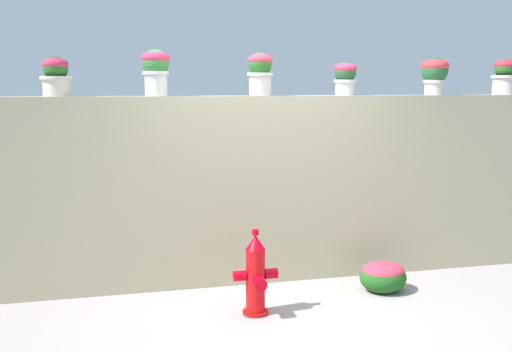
# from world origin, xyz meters

# --- Properties ---
(ground_plane) EXTENTS (24.00, 24.00, 0.00)m
(ground_plane) POSITION_xyz_m (0.00, 0.00, 0.00)
(ground_plane) COLOR #9F9492
(stone_wall) EXTENTS (6.68, 0.31, 1.95)m
(stone_wall) POSITION_xyz_m (0.00, 1.24, 0.97)
(stone_wall) COLOR tan
(stone_wall) RESTS_ON ground
(potted_plant_1) EXTENTS (0.30, 0.30, 0.37)m
(potted_plant_1) POSITION_xyz_m (-1.97, 1.28, 2.15)
(potted_plant_1) COLOR beige
(potted_plant_1) RESTS_ON stone_wall
(potted_plant_2) EXTENTS (0.28, 0.28, 0.45)m
(potted_plant_2) POSITION_xyz_m (-1.04, 1.23, 2.22)
(potted_plant_2) COLOR silver
(potted_plant_2) RESTS_ON stone_wall
(potted_plant_3) EXTENTS (0.26, 0.26, 0.43)m
(potted_plant_3) POSITION_xyz_m (0.01, 1.21, 2.20)
(potted_plant_3) COLOR beige
(potted_plant_3) RESTS_ON stone_wall
(potted_plant_4) EXTENTS (0.24, 0.24, 0.36)m
(potted_plant_4) POSITION_xyz_m (0.95, 1.27, 2.16)
(potted_plant_4) COLOR silver
(potted_plant_4) RESTS_ON stone_wall
(potted_plant_5) EXTENTS (0.30, 0.30, 0.41)m
(potted_plant_5) POSITION_xyz_m (1.98, 1.24, 2.20)
(potted_plant_5) COLOR silver
(potted_plant_5) RESTS_ON stone_wall
(potted_plant_6) EXTENTS (0.29, 0.29, 0.41)m
(potted_plant_6) POSITION_xyz_m (2.88, 1.27, 2.17)
(potted_plant_6) COLOR silver
(potted_plant_6) RESTS_ON stone_wall
(fire_hydrant) EXTENTS (0.41, 0.33, 0.78)m
(fire_hydrant) POSITION_xyz_m (-0.26, 0.30, 0.35)
(fire_hydrant) COLOR red
(fire_hydrant) RESTS_ON ground
(flower_bush_left) EXTENTS (0.48, 0.43, 0.31)m
(flower_bush_left) POSITION_xyz_m (1.13, 0.59, 0.16)
(flower_bush_left) COLOR #1E571C
(flower_bush_left) RESTS_ON ground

